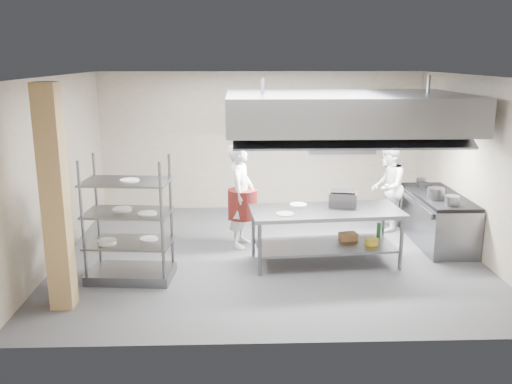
{
  "coord_description": "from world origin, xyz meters",
  "views": [
    {
      "loc": [
        -0.53,
        -8.77,
        3.29
      ],
      "look_at": [
        -0.22,
        0.2,
        1.05
      ],
      "focal_mm": 38.0,
      "sensor_mm": 36.0,
      "label": 1
    }
  ],
  "objects_px": {
    "island": "(325,236)",
    "griddle": "(343,198)",
    "chef_line": "(387,187)",
    "stockpot": "(436,193)",
    "chef_plating": "(61,233)",
    "pass_rack": "(128,219)",
    "cooking_range": "(437,220)",
    "chef_head": "(241,195)"
  },
  "relations": [
    {
      "from": "pass_rack",
      "to": "cooking_range",
      "type": "xyz_separation_m",
      "value": [
        5.24,
        1.48,
        -0.52
      ]
    },
    {
      "from": "island",
      "to": "griddle",
      "type": "xyz_separation_m",
      "value": [
        0.32,
        0.27,
        0.57
      ]
    },
    {
      "from": "chef_line",
      "to": "griddle",
      "type": "height_order",
      "value": "chef_line"
    },
    {
      "from": "island",
      "to": "griddle",
      "type": "height_order",
      "value": "griddle"
    },
    {
      "from": "chef_head",
      "to": "griddle",
      "type": "xyz_separation_m",
      "value": [
        1.68,
        -0.63,
        0.09
      ]
    },
    {
      "from": "griddle",
      "to": "stockpot",
      "type": "xyz_separation_m",
      "value": [
        1.7,
        0.37,
        -0.02
      ]
    },
    {
      "from": "pass_rack",
      "to": "chef_head",
      "type": "xyz_separation_m",
      "value": [
        1.69,
        1.45,
        -0.02
      ]
    },
    {
      "from": "pass_rack",
      "to": "stockpot",
      "type": "bearing_deg",
      "value": 18.15
    },
    {
      "from": "cooking_range",
      "to": "stockpot",
      "type": "height_order",
      "value": "stockpot"
    },
    {
      "from": "chef_head",
      "to": "chef_plating",
      "type": "xyz_separation_m",
      "value": [
        -2.53,
        -1.95,
        -0.02
      ]
    },
    {
      "from": "griddle",
      "to": "chef_head",
      "type": "bearing_deg",
      "value": 170.79
    },
    {
      "from": "chef_plating",
      "to": "griddle",
      "type": "xyz_separation_m",
      "value": [
        4.21,
        1.31,
        0.12
      ]
    },
    {
      "from": "cooking_range",
      "to": "griddle",
      "type": "bearing_deg",
      "value": -160.41
    },
    {
      "from": "chef_line",
      "to": "stockpot",
      "type": "relative_size",
      "value": 5.98
    },
    {
      "from": "chef_head",
      "to": "chef_plating",
      "type": "bearing_deg",
      "value": 141.78
    },
    {
      "from": "chef_line",
      "to": "chef_head",
      "type": "bearing_deg",
      "value": -50.67
    },
    {
      "from": "pass_rack",
      "to": "cooking_range",
      "type": "bearing_deg",
      "value": 20.81
    },
    {
      "from": "chef_line",
      "to": "chef_plating",
      "type": "relative_size",
      "value": 0.95
    },
    {
      "from": "chef_line",
      "to": "griddle",
      "type": "xyz_separation_m",
      "value": [
        -1.15,
        -1.44,
        0.16
      ]
    },
    {
      "from": "griddle",
      "to": "stockpot",
      "type": "relative_size",
      "value": 1.57
    },
    {
      "from": "cooking_range",
      "to": "chef_plating",
      "type": "relative_size",
      "value": 1.11
    },
    {
      "from": "island",
      "to": "chef_line",
      "type": "distance_m",
      "value": 2.29
    },
    {
      "from": "island",
      "to": "stockpot",
      "type": "height_order",
      "value": "stockpot"
    },
    {
      "from": "island",
      "to": "pass_rack",
      "type": "bearing_deg",
      "value": -174.66
    },
    {
      "from": "chef_plating",
      "to": "griddle",
      "type": "relative_size",
      "value": 4.01
    },
    {
      "from": "cooking_range",
      "to": "chef_line",
      "type": "distance_m",
      "value": 1.15
    },
    {
      "from": "chef_line",
      "to": "griddle",
      "type": "bearing_deg",
      "value": -15.15
    },
    {
      "from": "island",
      "to": "chef_plating",
      "type": "distance_m",
      "value": 4.05
    },
    {
      "from": "chef_plating",
      "to": "pass_rack",
      "type": "bearing_deg",
      "value": 105.1
    },
    {
      "from": "chef_line",
      "to": "stockpot",
      "type": "height_order",
      "value": "chef_line"
    },
    {
      "from": "chef_head",
      "to": "griddle",
      "type": "relative_size",
      "value": 4.1
    },
    {
      "from": "cooking_range",
      "to": "chef_plating",
      "type": "distance_m",
      "value": 6.41
    },
    {
      "from": "island",
      "to": "chef_plating",
      "type": "xyz_separation_m",
      "value": [
        -3.89,
        -1.04,
        0.45
      ]
    },
    {
      "from": "island",
      "to": "cooking_range",
      "type": "xyz_separation_m",
      "value": [
        2.19,
        0.94,
        -0.04
      ]
    },
    {
      "from": "pass_rack",
      "to": "chef_head",
      "type": "relative_size",
      "value": 1.02
    },
    {
      "from": "island",
      "to": "pass_rack",
      "type": "relative_size",
      "value": 1.28
    },
    {
      "from": "griddle",
      "to": "stockpot",
      "type": "bearing_deg",
      "value": 23.6
    },
    {
      "from": "cooking_range",
      "to": "griddle",
      "type": "relative_size",
      "value": 4.43
    },
    {
      "from": "pass_rack",
      "to": "stockpot",
      "type": "xyz_separation_m",
      "value": [
        5.07,
        1.18,
        0.06
      ]
    },
    {
      "from": "cooking_range",
      "to": "chef_head",
      "type": "xyz_separation_m",
      "value": [
        -3.55,
        -0.03,
        0.51
      ]
    },
    {
      "from": "island",
      "to": "stockpot",
      "type": "relative_size",
      "value": 8.4
    },
    {
      "from": "stockpot",
      "to": "chef_head",
      "type": "bearing_deg",
      "value": 175.47
    }
  ]
}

